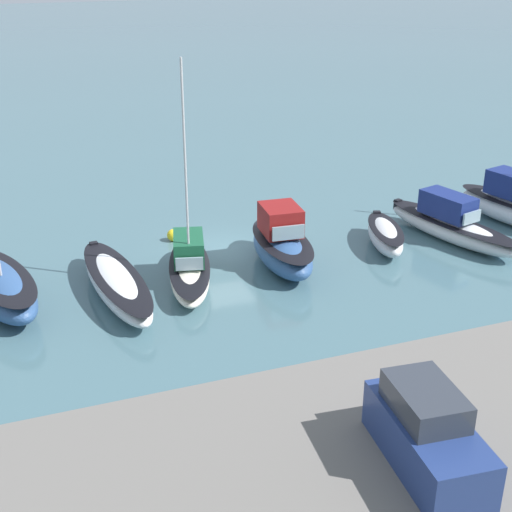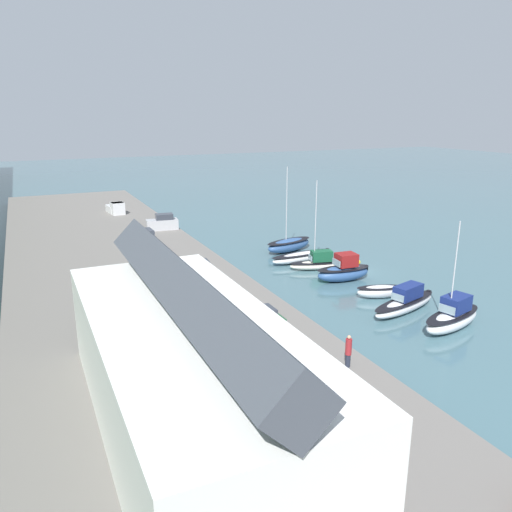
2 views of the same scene
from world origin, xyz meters
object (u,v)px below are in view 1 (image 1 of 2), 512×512
Objects in this scene: moored_boat_0 at (512,205)px; moored_boat_3 at (282,245)px; mooring_buoy_0 at (173,235)px; moored_boat_6 at (0,287)px; moored_boat_4 at (189,266)px; moored_boat_5 at (117,284)px; parked_car_2 at (427,434)px; moored_boat_1 at (451,224)px; moored_boat_2 at (385,235)px.

moored_boat_3 is at bearing -9.80° from moored_boat_0.
moored_boat_0 reaches higher than mooring_buoy_0.
moored_boat_6 reaches higher than moored_boat_0.
moored_boat_4 is 3.27m from moored_boat_5.
mooring_buoy_0 is at bearing -45.45° from moored_boat_3.
parked_car_2 is at bearing 104.69° from moored_boat_5.
moored_boat_0 is 25.95m from moored_boat_6.
moored_boat_6 is 9.43m from mooring_buoy_0.
moored_boat_3 is at bearing 130.14° from mooring_buoy_0.
moored_boat_1 is 21.50m from moored_boat_6.
moored_boat_4 reaches higher than moored_boat_1.
moored_boat_6 is (12.33, -0.36, -0.21)m from moored_boat_3.
moored_boat_4 reaches higher than moored_boat_2.
moored_boat_4 is at bearing -76.37° from parked_car_2.
moored_boat_6 is at bearing 17.08° from moored_boat_2.
moored_boat_0 is at bearing 176.74° from moored_boat_1.
moored_boat_6 is 18.71m from parked_car_2.
moored_boat_3 is at bearing -92.99° from parked_car_2.
moored_boat_3 reaches higher than mooring_buoy_0.
moored_boat_0 reaches higher than moored_boat_2.
moored_boat_1 is at bearing -121.37° from parked_car_2.
moored_boat_6 is at bearing -51.96° from parked_car_2.
mooring_buoy_0 is at bearing -7.55° from moored_boat_2.
moored_boat_2 is at bearing -18.38° from moored_boat_1.
parked_car_2 reaches higher than moored_boat_1.
moored_boat_2 is 0.46× the size of moored_boat_6.
moored_boat_0 is at bearing 178.11° from moored_boat_5.
moored_boat_4 is at bearing 6.71° from moored_boat_3.
moored_boat_2 is (8.04, 0.70, -0.37)m from moored_boat_0.
moored_boat_1 is 16.88m from moored_boat_5.
mooring_buoy_0 is at bearing -25.88° from moored_boat_0.
moored_boat_2 is (3.59, -0.22, -0.20)m from moored_boat_1.
moored_boat_4 reaches higher than moored_boat_0.
moored_boat_5 is at bearing -10.04° from moored_boat_0.
moored_boat_2 is at bearing -111.38° from parked_car_2.
parked_car_2 is (2.17, 15.30, 1.11)m from moored_boat_3.
moored_boat_5 is (7.70, 0.46, -0.46)m from moored_boat_3.
moored_boat_6 is at bearing 27.51° from mooring_buoy_0.
moored_boat_1 is 9.17m from moored_boat_3.
parked_car_2 reaches higher than moored_boat_2.
mooring_buoy_0 is (1.80, -20.01, -1.87)m from parked_car_2.
moored_boat_3 is at bearing -163.65° from moored_boat_4.
moored_boat_4 is at bearing -13.92° from moored_boat_1.
moored_boat_3 is at bearing -14.56° from moored_boat_1.
mooring_buoy_0 is at bearing -34.41° from moored_boat_1.
moored_boat_3 is 7.72m from moored_boat_5.
moored_boat_0 is 21.37m from moored_boat_5.
moored_boat_1 is 3.60m from moored_boat_2.
moored_boat_0 is at bearing -162.31° from moored_boat_4.
moored_boat_2 reaches higher than mooring_buoy_0.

